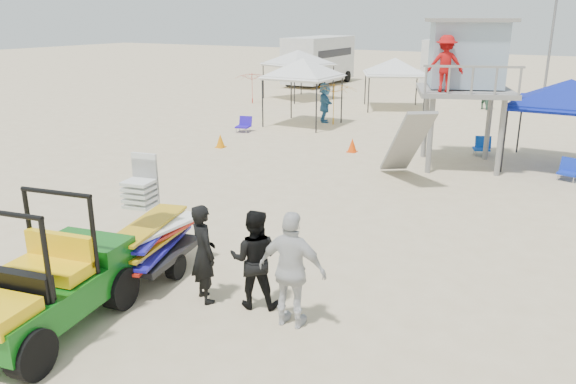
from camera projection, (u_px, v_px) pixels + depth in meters
The scene contains 22 objects.
ground at pixel (175, 309), 9.38m from camera, with size 140.00×140.00×0.00m, color beige.
utility_cart at pixel (39, 274), 8.40m from camera, with size 1.84×2.98×2.11m.
surf_trailer at pixel (148, 233), 10.39m from camera, with size 1.55×2.42×2.05m.
man_left at pixel (204, 253), 9.43m from camera, with size 0.63×0.41×1.73m, color black.
man_mid at pixel (254, 259), 9.25m from camera, with size 0.83×0.64×1.70m, color black.
man_right at pixel (292, 270), 8.62m from camera, with size 1.11×0.46×1.89m, color silver.
lifeguard_tower at pixel (465, 60), 17.44m from camera, with size 3.61×3.61×4.50m.
canopy_blue at pixel (571, 84), 17.29m from camera, with size 3.25×3.25×3.22m.
canopy_white_a at pixel (303, 61), 24.25m from camera, with size 2.76×2.76×3.33m.
canopy_white_b at pixel (298, 52), 32.10m from camera, with size 3.99×3.99×3.19m.
canopy_white_c at pixel (395, 61), 28.72m from camera, with size 3.88×3.88×3.01m.
umbrella_a at pixel (252, 88), 30.92m from camera, with size 1.86×1.90×1.71m, color red.
umbrella_b at pixel (334, 104), 24.80m from camera, with size 2.05×2.09×1.88m, color orange.
cone_near at pixel (220, 141), 20.75m from camera, with size 0.34×0.34×0.50m, color orange.
cone_far at pixel (352, 145), 20.05m from camera, with size 0.34×0.34×0.50m, color #F94707.
beach_chair_a at pixel (244, 124), 23.56m from camera, with size 0.65×0.70×0.64m.
beach_chair_b at pixel (482, 146), 19.67m from camera, with size 0.68×0.74×0.64m.
beach_chair_c at pixel (569, 169), 16.66m from camera, with size 0.65×0.70×0.64m.
rv_far_left at pixel (319, 58), 39.40m from camera, with size 2.64×6.80×3.25m.
rv_mid_left at pixel (453, 62), 36.48m from camera, with size 2.65×6.50×3.25m.
light_pole_left at pixel (553, 29), 29.29m from camera, with size 0.14×0.14×8.00m, color slate.
distant_beachgoers at pixel (487, 105), 24.95m from camera, with size 18.97×15.24×1.78m.
Camera 1 is at (5.71, -6.38, 4.69)m, focal length 35.00 mm.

